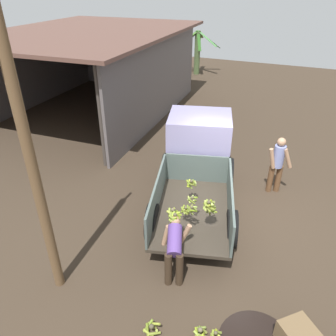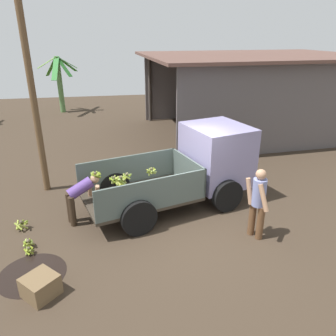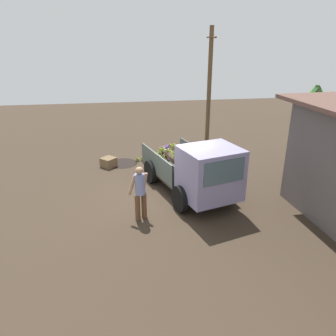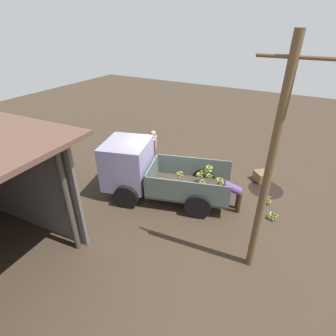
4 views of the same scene
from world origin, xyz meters
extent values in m
plane|color=#3A2E22|center=(0.00, 0.00, 0.00)|extent=(36.00, 36.00, 0.00)
cylinder|color=black|center=(-3.27, -1.50, 0.00)|extent=(1.30, 1.30, 0.01)
cube|color=#372F25|center=(-0.93, 0.51, 0.47)|extent=(3.17, 2.45, 0.08)
cube|color=#4F5D58|center=(-1.16, 1.32, 0.90)|extent=(2.70, 0.82, 0.77)
cube|color=#4F5D58|center=(-0.69, -0.30, 0.90)|extent=(2.70, 0.82, 0.77)
cube|color=#4F5D58|center=(0.39, 0.89, 0.90)|extent=(0.53, 1.69, 0.77)
cube|color=#8D86B2|center=(1.26, 1.14, 1.24)|extent=(1.92, 2.06, 1.62)
cube|color=#4C606B|center=(1.99, 1.35, 1.56)|extent=(0.41, 1.32, 0.71)
cylinder|color=black|center=(0.79, 1.94, 0.43)|extent=(0.89, 0.45, 0.86)
cylinder|color=black|center=(1.29, 0.20, 0.43)|extent=(0.89, 0.45, 0.86)
cylinder|color=black|center=(-1.58, 1.26, 0.43)|extent=(0.89, 0.45, 0.86)
cylinder|color=black|center=(-1.08, -0.48, 0.43)|extent=(0.89, 0.45, 0.86)
sphere|color=brown|center=(-1.57, 0.32, 1.13)|extent=(0.07, 0.07, 0.07)
cylinder|color=olive|center=(-1.53, 0.26, 1.08)|extent=(0.17, 0.13, 0.12)
cylinder|color=#97B14C|center=(-1.49, 0.31, 1.09)|extent=(0.08, 0.19, 0.11)
cylinder|color=olive|center=(-1.53, 0.38, 1.07)|extent=(0.16, 0.13, 0.14)
cylinder|color=olive|center=(-1.61, 0.39, 1.09)|extent=(0.18, 0.12, 0.10)
cylinder|color=olive|center=(-1.62, 0.33, 1.06)|extent=(0.05, 0.15, 0.16)
cylinder|color=olive|center=(-1.61, 0.26, 1.08)|extent=(0.17, 0.14, 0.11)
sphere|color=brown|center=(-1.26, 0.42, 1.14)|extent=(0.08, 0.08, 0.08)
cylinder|color=#83A329|center=(-1.18, 0.41, 1.10)|extent=(0.08, 0.18, 0.10)
cylinder|color=#859C43|center=(-1.21, 0.48, 1.09)|extent=(0.16, 0.14, 0.12)
cylinder|color=#93A142|center=(-1.30, 0.48, 1.09)|extent=(0.16, 0.13, 0.12)
cylinder|color=olive|center=(-1.32, 0.41, 1.09)|extent=(0.07, 0.17, 0.13)
cylinder|color=#8DA03B|center=(-1.26, 0.36, 1.09)|extent=(0.17, 0.05, 0.13)
sphere|color=brown|center=(-1.52, 0.77, 0.89)|extent=(0.09, 0.09, 0.09)
cylinder|color=olive|center=(-1.55, 0.71, 0.81)|extent=(0.19, 0.12, 0.18)
cylinder|color=#61731D|center=(-1.47, 0.73, 0.81)|extent=(0.16, 0.18, 0.18)
cylinder|color=#A1AD3A|center=(-1.48, 0.81, 0.80)|extent=(0.15, 0.16, 0.19)
cylinder|color=#90A838|center=(-1.55, 0.84, 0.81)|extent=(0.19, 0.12, 0.18)
cylinder|color=#A4AF41|center=(-1.61, 0.79, 0.84)|extent=(0.08, 0.22, 0.12)
sphere|color=brown|center=(-1.40, 0.51, 0.94)|extent=(0.07, 0.07, 0.07)
cylinder|color=#99A74B|center=(-1.34, 0.46, 0.90)|extent=(0.16, 0.16, 0.10)
cylinder|color=olive|center=(-1.34, 0.51, 0.87)|extent=(0.04, 0.15, 0.17)
cylinder|color=olive|center=(-1.36, 0.55, 0.87)|extent=(0.13, 0.13, 0.17)
cylinder|color=olive|center=(-1.39, 0.58, 0.89)|extent=(0.18, 0.04, 0.13)
cylinder|color=olive|center=(-1.45, 0.55, 0.88)|extent=(0.14, 0.16, 0.13)
cylinder|color=olive|center=(-1.46, 0.51, 0.88)|extent=(0.05, 0.17, 0.14)
cylinder|color=olive|center=(-1.44, 0.47, 0.87)|extent=(0.13, 0.14, 0.17)
cylinder|color=olive|center=(-1.39, 0.44, 0.89)|extent=(0.18, 0.05, 0.12)
sphere|color=brown|center=(-1.42, 0.00, 1.25)|extent=(0.08, 0.08, 0.08)
cylinder|color=#92AA48|center=(-1.40, -0.06, 1.16)|extent=(0.18, 0.11, 0.21)
cylinder|color=olive|center=(-1.35, -0.02, 1.18)|extent=(0.09, 0.21, 0.18)
cylinder|color=olive|center=(-1.36, 0.04, 1.17)|extent=(0.15, 0.19, 0.19)
cylinder|color=olive|center=(-1.41, 0.07, 1.17)|extent=(0.20, 0.08, 0.19)
cylinder|color=#A5B049|center=(-1.45, 0.06, 1.17)|extent=(0.19, 0.12, 0.20)
cylinder|color=olive|center=(-1.49, 0.01, 1.17)|extent=(0.09, 0.19, 0.20)
cylinder|color=#9AA93A|center=(-1.49, -0.04, 1.18)|extent=(0.16, 0.20, 0.18)
cylinder|color=olive|center=(-1.45, -0.07, 1.17)|extent=(0.20, 0.12, 0.20)
sphere|color=#4D4532|center=(-0.61, 0.68, 1.13)|extent=(0.08, 0.08, 0.08)
cylinder|color=#8FAD2F|center=(-0.56, 0.71, 1.05)|extent=(0.13, 0.16, 0.17)
cylinder|color=#9CA925|center=(-0.61, 0.75, 1.05)|extent=(0.18, 0.04, 0.16)
cylinder|color=olive|center=(-0.66, 0.74, 1.07)|extent=(0.18, 0.15, 0.13)
cylinder|color=olive|center=(-0.67, 0.69, 1.04)|extent=(0.08, 0.16, 0.18)
cylinder|color=olive|center=(-0.68, 0.63, 1.08)|extent=(0.16, 0.18, 0.11)
cylinder|color=olive|center=(-0.62, 0.60, 1.07)|extent=(0.20, 0.04, 0.12)
cylinder|color=#92AA4B|center=(-0.56, 0.61, 1.08)|extent=(0.18, 0.15, 0.12)
cylinder|color=#9FAB45|center=(-0.55, 0.67, 1.05)|extent=(0.07, 0.17, 0.17)
sphere|color=brown|center=(-1.23, -0.02, 1.00)|extent=(0.08, 0.08, 0.08)
cylinder|color=olive|center=(-1.17, 0.03, 0.94)|extent=(0.15, 0.18, 0.15)
cylinder|color=olive|center=(-1.23, 0.06, 0.94)|extent=(0.19, 0.04, 0.15)
cylinder|color=olive|center=(-1.29, 0.03, 0.94)|extent=(0.16, 0.17, 0.14)
cylinder|color=olive|center=(-1.32, -0.03, 0.96)|extent=(0.05, 0.21, 0.11)
cylinder|color=#9AB12D|center=(-1.29, -0.07, 0.95)|extent=(0.16, 0.18, 0.13)
cylinder|color=olive|center=(-1.23, -0.09, 0.93)|extent=(0.18, 0.05, 0.17)
cylinder|color=olive|center=(-1.20, -0.06, 0.92)|extent=(0.14, 0.13, 0.19)
cylinder|color=olive|center=(-1.18, -0.02, 0.92)|extent=(0.04, 0.16, 0.19)
sphere|color=brown|center=(-2.01, 0.52, 1.19)|extent=(0.08, 0.08, 0.08)
cylinder|color=olive|center=(-2.09, 0.49, 1.12)|extent=(0.10, 0.20, 0.17)
cylinder|color=#80A120|center=(-2.03, 0.46, 1.10)|extent=(0.17, 0.09, 0.20)
cylinder|color=olive|center=(-1.98, 0.44, 1.13)|extent=(0.21, 0.13, 0.14)
cylinder|color=olive|center=(-1.94, 0.50, 1.12)|extent=(0.09, 0.20, 0.16)
cylinder|color=#98B12D|center=(-1.93, 0.55, 1.14)|extent=(0.12, 0.21, 0.12)
cylinder|color=#97B135|center=(-1.99, 0.59, 1.12)|extent=(0.20, 0.09, 0.17)
cylinder|color=olive|center=(-2.05, 0.59, 1.13)|extent=(0.21, 0.13, 0.15)
cylinder|color=olive|center=(-2.09, 0.54, 1.13)|extent=(0.10, 0.21, 0.15)
cube|color=#5C5555|center=(9.32, 7.57, 1.67)|extent=(0.46, 6.38, 3.34)
cube|color=#5C5555|center=(4.77, 10.46, 1.67)|extent=(8.85, 0.60, 3.34)
cube|color=#5C5555|center=(5.13, 4.19, 1.67)|extent=(8.85, 0.60, 3.34)
cube|color=brown|center=(4.95, 7.32, 3.40)|extent=(10.05, 7.72, 0.12)
cylinder|color=#3F3833|center=(0.56, 10.02, 1.67)|extent=(0.16, 0.16, 3.34)
cylinder|color=#3F3833|center=(0.89, 4.15, 1.67)|extent=(0.16, 0.16, 3.34)
cylinder|color=brown|center=(-3.56, 2.36, 2.80)|extent=(0.18, 0.18, 5.60)
cylinder|color=#4F6232|center=(11.12, 10.04, 1.28)|extent=(0.30, 0.30, 2.56)
cube|color=#207220|center=(11.55, 10.55, 1.95)|extent=(1.04, 1.18, 1.34)
cube|color=#315A1A|center=(11.00, 10.82, 2.19)|extent=(0.52, 1.61, 0.87)
cube|color=#3E7828|center=(10.77, 10.53, 2.12)|extent=(0.86, 1.11, 0.99)
cube|color=#2C6F27|center=(10.64, 9.99, 2.00)|extent=(1.00, 0.32, 1.23)
cube|color=#3D6D2E|center=(10.68, 9.71, 2.04)|extent=(1.05, 0.89, 1.15)
cylinder|color=#558046|center=(-4.25, 13.00, 1.53)|extent=(0.29, 0.29, 3.07)
cube|color=#33582D|center=(-3.72, 13.00, 2.80)|extent=(1.07, 0.23, 0.66)
cube|color=#2B8122|center=(-3.80, 13.50, 2.67)|extent=(1.10, 1.19, 0.92)
cube|color=#3D6018|center=(-4.38, 13.45, 2.54)|extent=(0.49, 0.98, 1.16)
cube|color=#3F7E2C|center=(-4.60, 13.25, 2.58)|extent=(0.87, 0.72, 1.10)
cube|color=#5B8931|center=(-4.77, 12.85, 2.82)|extent=(1.12, 0.53, 0.62)
cube|color=#377C38|center=(-4.28, 12.23, 2.57)|extent=(0.35, 1.56, 1.12)
cube|color=#225820|center=(-3.88, 12.62, 2.61)|extent=(0.91, 0.93, 1.03)
cylinder|color=brown|center=(1.58, -1.15, 0.40)|extent=(0.21, 0.21, 0.81)
cylinder|color=brown|center=(1.47, -0.95, 0.40)|extent=(0.21, 0.21, 0.81)
cylinder|color=#7E88BE|center=(1.52, -1.05, 1.13)|extent=(0.42, 0.41, 0.64)
sphere|color=tan|center=(1.51, -1.06, 1.56)|extent=(0.23, 0.23, 0.23)
cylinder|color=tan|center=(1.51, -1.29, 1.11)|extent=(0.24, 0.33, 0.59)
cylinder|color=tan|center=(1.36, -0.91, 1.10)|extent=(0.21, 0.26, 0.61)
cylinder|color=#34261A|center=(-2.68, 0.37, 0.38)|extent=(0.19, 0.19, 0.77)
cylinder|color=#34261A|center=(-2.61, 0.17, 0.38)|extent=(0.19, 0.19, 0.77)
cylinder|color=#593B85|center=(-2.39, 0.37, 0.88)|extent=(0.72, 0.50, 0.50)
sphere|color=tan|center=(-2.04, 0.50, 1.04)|extent=(0.22, 0.22, 0.22)
cylinder|color=tan|center=(-2.19, 0.65, 0.70)|extent=(0.17, 0.23, 0.58)
cylinder|color=tan|center=(-2.01, 0.30, 0.72)|extent=(0.20, 0.31, 0.57)
sphere|color=#4A4230|center=(-3.80, 0.19, 0.21)|extent=(0.09, 0.09, 0.09)
cylinder|color=olive|center=(-3.76, 0.27, 0.13)|extent=(0.22, 0.13, 0.18)
cylinder|color=olive|center=(-3.84, 0.25, 0.11)|extent=(0.18, 0.14, 0.22)
cylinder|color=#939F36|center=(-3.89, 0.19, 0.14)|extent=(0.05, 0.23, 0.16)
cylinder|color=#94A53B|center=(-3.86, 0.11, 0.14)|extent=(0.22, 0.18, 0.16)
cylinder|color=olive|center=(-3.76, 0.13, 0.12)|extent=(0.19, 0.15, 0.20)
cylinder|color=#96A136|center=(-3.70, 0.19, 0.15)|extent=(0.05, 0.24, 0.15)
sphere|color=brown|center=(-3.44, -0.83, 0.15)|extent=(0.07, 0.07, 0.07)
cylinder|color=olive|center=(-3.38, -0.84, 0.10)|extent=(0.08, 0.17, 0.13)
cylinder|color=olive|center=(-3.41, -0.79, 0.08)|extent=(0.13, 0.12, 0.16)
cylinder|color=#92A435|center=(-3.45, -0.78, 0.08)|extent=(0.14, 0.06, 0.16)
cylinder|color=olive|center=(-3.49, -0.82, 0.09)|extent=(0.07, 0.15, 0.15)
cylinder|color=#94AB29|center=(-3.48, -0.87, 0.10)|extent=(0.15, 0.13, 0.14)
cylinder|color=#92A12E|center=(-3.42, -0.87, 0.08)|extent=(0.14, 0.10, 0.16)
sphere|color=brown|center=(-3.50, -0.57, 0.17)|extent=(0.08, 0.08, 0.08)
cylinder|color=#8EA324|center=(-3.50, -0.64, 0.10)|extent=(0.17, 0.04, 0.15)
cylinder|color=olive|center=(-3.45, -0.62, 0.11)|extent=(0.15, 0.16, 0.13)
cylinder|color=olive|center=(-3.43, -0.56, 0.12)|extent=(0.07, 0.19, 0.12)
cylinder|color=olive|center=(-3.49, -0.53, 0.09)|extent=(0.14, 0.08, 0.17)
cylinder|color=olive|center=(-3.54, -0.52, 0.10)|extent=(0.16, 0.13, 0.15)
cylinder|color=#97B242|center=(-3.57, -0.56, 0.12)|extent=(0.08, 0.19, 0.12)
cylinder|color=#87A23A|center=(-3.55, -0.62, 0.10)|extent=(0.14, 0.15, 0.15)
cube|color=brown|center=(-2.99, -2.09, 0.19)|extent=(0.76, 0.76, 0.39)
camera|label=1|loc=(-6.82, -1.43, 5.29)|focal=35.00mm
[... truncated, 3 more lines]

